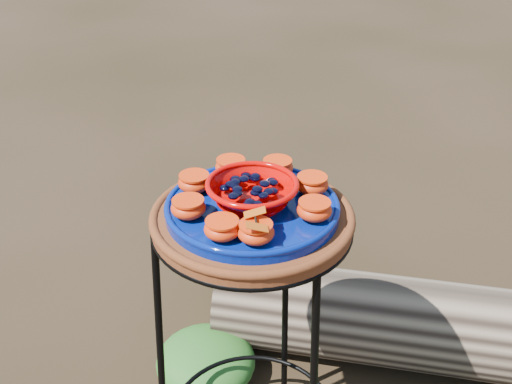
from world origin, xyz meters
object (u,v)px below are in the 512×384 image
at_px(plant_stand, 253,356).
at_px(cobalt_plate, 252,209).
at_px(red_bowl, 252,193).
at_px(terracotta_saucer, 252,221).
at_px(driftwood_log, 464,330).

xyz_separation_m(plant_stand, cobalt_plate, (0.00, 0.00, 0.39)).
distance_m(cobalt_plate, red_bowl, 0.04).
bearing_deg(red_bowl, plant_stand, 0.00).
xyz_separation_m(terracotta_saucer, red_bowl, (0.00, 0.00, 0.06)).
bearing_deg(terracotta_saucer, plant_stand, 0.00).
xyz_separation_m(plant_stand, red_bowl, (0.00, 0.00, 0.43)).
distance_m(plant_stand, red_bowl, 0.43).
bearing_deg(driftwood_log, plant_stand, -128.93).
xyz_separation_m(plant_stand, terracotta_saucer, (0.00, 0.00, 0.37)).
relative_size(cobalt_plate, red_bowl, 2.00).
distance_m(terracotta_saucer, red_bowl, 0.06).
relative_size(plant_stand, terracotta_saucer, 1.75).
bearing_deg(plant_stand, red_bowl, 0.00).
distance_m(cobalt_plate, driftwood_log, 0.92).
xyz_separation_m(cobalt_plate, red_bowl, (0.00, 0.00, 0.04)).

